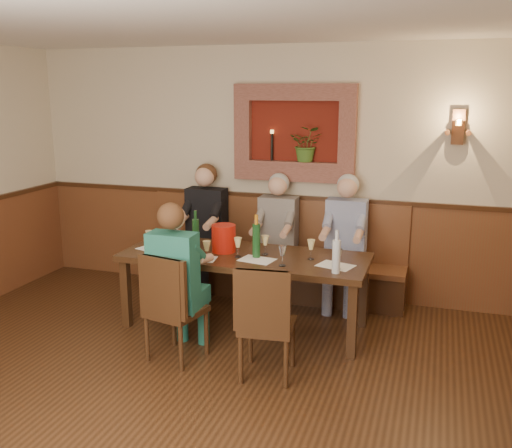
% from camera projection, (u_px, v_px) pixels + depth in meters
% --- Properties ---
extents(ground_plane, '(6.00, 6.00, 0.00)m').
position_uv_depth(ground_plane, '(160.00, 426.00, 4.02)').
color(ground_plane, '#311B0D').
rests_on(ground_plane, ground).
extents(room_shell, '(6.04, 6.04, 2.82)m').
position_uv_depth(room_shell, '(148.00, 159.00, 3.59)').
color(room_shell, beige).
rests_on(room_shell, ground).
extents(wainscoting, '(6.02, 6.02, 1.15)m').
position_uv_depth(wainscoting, '(156.00, 350.00, 3.89)').
color(wainscoting, brown).
rests_on(wainscoting, ground).
extents(wall_niche, '(1.36, 0.30, 1.06)m').
position_uv_depth(wall_niche, '(297.00, 137.00, 6.26)').
color(wall_niche, '#60170D').
rests_on(wall_niche, ground).
extents(wall_sconce, '(0.25, 0.20, 0.35)m').
position_uv_depth(wall_sconce, '(458.00, 128.00, 5.71)').
color(wall_sconce, brown).
rests_on(wall_sconce, ground).
extents(dining_table, '(2.40, 0.90, 0.75)m').
position_uv_depth(dining_table, '(245.00, 262.00, 5.58)').
color(dining_table, black).
rests_on(dining_table, ground).
extents(bench, '(3.00, 0.45, 1.11)m').
position_uv_depth(bench, '(272.00, 268.00, 6.53)').
color(bench, '#381E0F').
rests_on(bench, ground).
extents(chair_near_left, '(0.51, 0.51, 0.98)m').
position_uv_depth(chair_near_left, '(175.00, 328.00, 4.98)').
color(chair_near_left, black).
rests_on(chair_near_left, ground).
extents(chair_near_right, '(0.47, 0.47, 0.97)m').
position_uv_depth(chair_near_right, '(267.00, 344.00, 4.67)').
color(chair_near_right, black).
rests_on(chair_near_right, ground).
extents(person_bench_left, '(0.45, 0.55, 1.49)m').
position_uv_depth(person_bench_left, '(204.00, 240.00, 6.60)').
color(person_bench_left, black).
rests_on(person_bench_left, ground).
extents(person_bench_mid, '(0.42, 0.51, 1.42)m').
position_uv_depth(person_bench_mid, '(276.00, 249.00, 6.35)').
color(person_bench_mid, '#55504E').
rests_on(person_bench_mid, ground).
extents(person_bench_right, '(0.43, 0.53, 1.45)m').
position_uv_depth(person_bench_right, '(344.00, 254.00, 6.12)').
color(person_bench_right, navy).
rests_on(person_bench_right, ground).
extents(person_chair_front, '(0.41, 0.51, 1.41)m').
position_uv_depth(person_chair_front, '(179.00, 293.00, 4.98)').
color(person_chair_front, '#1B5A61').
rests_on(person_chair_front, ground).
extents(spittoon_bucket, '(0.26, 0.26, 0.27)m').
position_uv_depth(spittoon_bucket, '(224.00, 238.00, 5.63)').
color(spittoon_bucket, red).
rests_on(spittoon_bucket, dining_table).
extents(wine_bottle_green_a, '(0.10, 0.10, 0.42)m').
position_uv_depth(wine_bottle_green_a, '(256.00, 240.00, 5.42)').
color(wine_bottle_green_a, '#19471E').
rests_on(wine_bottle_green_a, dining_table).
extents(wine_bottle_green_b, '(0.08, 0.08, 0.39)m').
position_uv_depth(wine_bottle_green_b, '(196.00, 233.00, 5.76)').
color(wine_bottle_green_b, '#19471E').
rests_on(wine_bottle_green_b, dining_table).
extents(water_bottle, '(0.09, 0.09, 0.38)m').
position_uv_depth(water_bottle, '(336.00, 256.00, 4.96)').
color(water_bottle, silver).
rests_on(water_bottle, dining_table).
extents(tasting_sheet_a, '(0.37, 0.31, 0.00)m').
position_uv_depth(tasting_sheet_a, '(154.00, 249.00, 5.75)').
color(tasting_sheet_a, white).
rests_on(tasting_sheet_a, dining_table).
extents(tasting_sheet_b, '(0.35, 0.28, 0.00)m').
position_uv_depth(tasting_sheet_b, '(257.00, 260.00, 5.38)').
color(tasting_sheet_b, white).
rests_on(tasting_sheet_b, dining_table).
extents(tasting_sheet_c, '(0.37, 0.31, 0.00)m').
position_uv_depth(tasting_sheet_c, '(336.00, 266.00, 5.20)').
color(tasting_sheet_c, white).
rests_on(tasting_sheet_c, dining_table).
extents(tasting_sheet_d, '(0.31, 0.24, 0.00)m').
position_uv_depth(tasting_sheet_d, '(201.00, 259.00, 5.41)').
color(tasting_sheet_d, white).
rests_on(tasting_sheet_d, dining_table).
extents(wine_glass_0, '(0.08, 0.08, 0.19)m').
position_uv_depth(wine_glass_0, '(191.00, 246.00, 5.51)').
color(wine_glass_0, '#E8D78B').
rests_on(wine_glass_0, dining_table).
extents(wine_glass_1, '(0.08, 0.08, 0.19)m').
position_uv_depth(wine_glass_1, '(178.00, 236.00, 5.87)').
color(wine_glass_1, white).
rests_on(wine_glass_1, dining_table).
extents(wine_glass_2, '(0.08, 0.08, 0.19)m').
position_uv_depth(wine_glass_2, '(311.00, 250.00, 5.37)').
color(wine_glass_2, '#E8D78B').
rests_on(wine_glass_2, dining_table).
extents(wine_glass_3, '(0.08, 0.08, 0.19)m').
position_uv_depth(wine_glass_3, '(338.00, 259.00, 5.07)').
color(wine_glass_3, white).
rests_on(wine_glass_3, dining_table).
extents(wine_glass_4, '(0.08, 0.08, 0.19)m').
position_uv_depth(wine_glass_4, '(207.00, 251.00, 5.33)').
color(wine_glass_4, '#E8D78B').
rests_on(wine_glass_4, dining_table).
extents(wine_glass_5, '(0.08, 0.08, 0.19)m').
position_uv_depth(wine_glass_5, '(238.00, 247.00, 5.45)').
color(wine_glass_5, '#E8D78B').
rests_on(wine_glass_5, dining_table).
extents(wine_glass_6, '(0.08, 0.08, 0.19)m').
position_uv_depth(wine_glass_6, '(282.00, 256.00, 5.17)').
color(wine_glass_6, white).
rests_on(wine_glass_6, dining_table).
extents(wine_glass_7, '(0.08, 0.08, 0.19)m').
position_uv_depth(wine_glass_7, '(218.00, 240.00, 5.72)').
color(wine_glass_7, white).
rests_on(wine_glass_7, dining_table).
extents(wine_glass_8, '(0.08, 0.08, 0.19)m').
position_uv_depth(wine_glass_8, '(149.00, 240.00, 5.72)').
color(wine_glass_8, '#E8D78B').
rests_on(wine_glass_8, dining_table).
extents(wine_glass_9, '(0.08, 0.08, 0.19)m').
position_uv_depth(wine_glass_9, '(265.00, 245.00, 5.53)').
color(wine_glass_9, '#E8D78B').
rests_on(wine_glass_9, dining_table).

